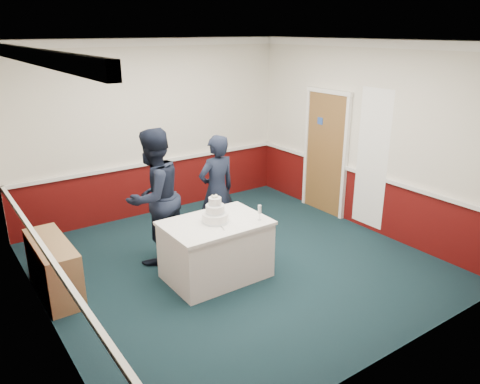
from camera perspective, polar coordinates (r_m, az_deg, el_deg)
ground at (r=6.68m, az=-0.49°, el=-8.71°), size 5.00×5.00×0.00m
room_shell at (r=6.56m, az=-3.03°, el=8.99°), size 5.00×5.00×3.00m
sideboard at (r=6.27m, az=-21.75°, el=-8.56°), size 0.41×1.20×0.70m
cake_table at (r=6.19m, az=-2.96°, el=-6.96°), size 1.32×0.92×0.79m
wedding_cake at (r=5.99m, az=-3.04°, el=-2.66°), size 0.35×0.35×0.36m
cake_knife at (r=5.86m, az=-2.23°, el=-4.31°), size 0.07×0.22×0.00m
champagne_flute at (r=6.03m, az=2.41°, el=-2.22°), size 0.05×0.05×0.21m
person_man at (r=6.53m, az=-10.44°, el=-0.59°), size 1.13×1.01×1.90m
person_woman at (r=7.01m, az=-2.84°, el=0.20°), size 0.63×0.43×1.69m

